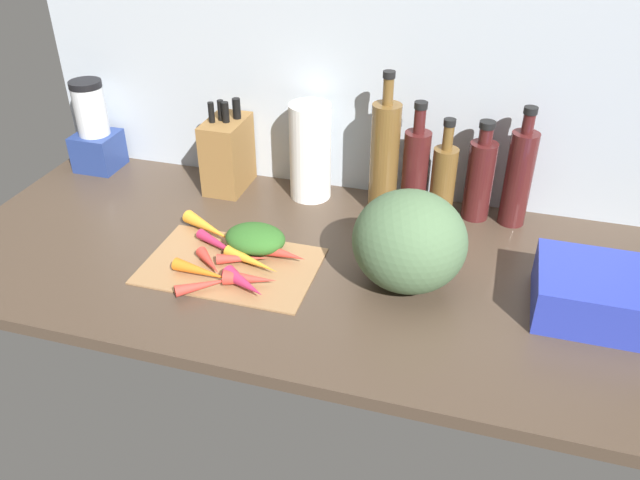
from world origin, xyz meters
The scene contains 24 objects.
ground_plane centered at (0.00, 0.00, -1.50)cm, with size 170.00×80.00×3.00cm, color #47382B.
wall_back centered at (0.00, 38.50, 30.00)cm, with size 170.00×3.00×60.00cm, color #ADB7C1.
cutting_board centered at (-13.96, -8.74, 0.40)cm, with size 39.68×26.05×0.80cm, color #997047.
carrot_0 centered at (-6.90, -17.38, 2.60)cm, with size 3.59×3.59×11.74cm, color #B2264C.
carrot_1 centered at (-8.74, -8.40, 2.25)cm, with size 2.89×2.89×14.96cm, color orange.
carrot_2 centered at (-17.99, -11.33, 2.13)cm, with size 2.66×2.66×10.24cm, color red.
carrot_3 centered at (-15.28, -19.62, 2.11)cm, with size 2.62×2.62×13.00cm, color red.
carrot_4 centered at (-24.14, 1.87, 2.50)cm, with size 3.40×3.40×16.88cm, color orange.
carrot_5 centered at (-17.84, -15.43, 2.30)cm, with size 3.00×3.00×14.48cm, color orange.
carrot_6 centered at (-17.80, -4.38, 2.07)cm, with size 2.54×2.54×16.98cm, color #B2264C.
carrot_7 centered at (-11.27, -7.76, 2.05)cm, with size 2.50×2.50×11.92cm, color red.
carrot_8 centered at (-6.42, -15.37, 2.54)cm, with size 3.47×3.47×11.71cm, color red.
carrot_9 centered at (-2.49, -3.76, 2.42)cm, with size 3.25×3.25×10.96cm, color red.
carrot_greens_pile centered at (-10.51, -1.54, 3.89)cm, with size 14.59×11.23×6.17cm, color #2D6023.
winter_squash centered at (26.11, -4.11, 11.20)cm, with size 24.69×23.42×22.39cm, color #4C6B47.
knife_block centered at (-29.84, 28.25, 10.27)cm, with size 10.05×15.97×25.43cm.
blender_appliance centered at (-71.89, 28.78, 11.43)cm, with size 11.89×11.89×26.59cm.
paper_towel_roll centered at (-6.33, 29.50, 13.17)cm, with size 11.10×11.10×26.34cm, color white.
bottle_0 centered at (14.07, 27.38, 15.31)cm, with size 7.44×7.44×37.46cm.
bottle_1 centered at (22.12, 28.10, 12.25)cm, with size 6.80×6.80×30.46cm.
bottle_2 centered at (29.44, 27.22, 10.67)cm, with size 6.28×6.28×27.24cm.
bottle_3 centered at (38.18, 30.51, 11.25)cm, with size 6.98×6.98×26.38cm.
bottle_4 centered at (47.44, 30.24, 13.07)cm, with size 6.76×6.76×31.09cm.
dish_rack centered at (64.50, -3.19, 4.93)cm, with size 23.17×21.31×9.86cm, color #2838AD.
Camera 1 is at (40.11, -120.00, 84.72)cm, focal length 35.95 mm.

